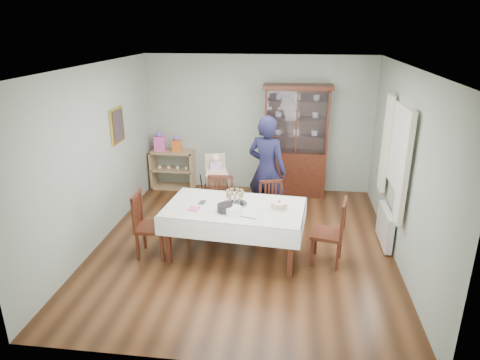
% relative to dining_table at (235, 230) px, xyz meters
% --- Properties ---
extents(floor, '(5.00, 5.00, 0.00)m').
position_rel_dining_table_xyz_m(floor, '(0.10, 0.27, -0.38)').
color(floor, '#593319').
rests_on(floor, ground).
extents(room_shell, '(5.00, 5.00, 5.00)m').
position_rel_dining_table_xyz_m(room_shell, '(0.10, 0.80, 1.32)').
color(room_shell, '#9EAA99').
rests_on(room_shell, floor).
extents(dining_table, '(2.09, 1.32, 0.76)m').
position_rel_dining_table_xyz_m(dining_table, '(0.00, 0.00, 0.00)').
color(dining_table, '#4D2413').
rests_on(dining_table, floor).
extents(china_cabinet, '(1.30, 0.48, 2.18)m').
position_rel_dining_table_xyz_m(china_cabinet, '(0.85, 2.53, 0.74)').
color(china_cabinet, '#4D2413').
rests_on(china_cabinet, floor).
extents(sideboard, '(0.90, 0.38, 0.80)m').
position_rel_dining_table_xyz_m(sideboard, '(-1.65, 2.55, 0.02)').
color(sideboard, tan).
rests_on(sideboard, floor).
extents(picture_frame, '(0.04, 0.48, 0.58)m').
position_rel_dining_table_xyz_m(picture_frame, '(-2.12, 1.07, 1.27)').
color(picture_frame, gold).
rests_on(picture_frame, room_shell).
extents(window, '(0.04, 1.02, 1.22)m').
position_rel_dining_table_xyz_m(window, '(2.32, 0.57, 1.17)').
color(window, white).
rests_on(window, room_shell).
extents(curtain_left, '(0.07, 0.30, 1.55)m').
position_rel_dining_table_xyz_m(curtain_left, '(2.26, -0.05, 1.07)').
color(curtain_left, silver).
rests_on(curtain_left, room_shell).
extents(curtain_right, '(0.07, 0.30, 1.55)m').
position_rel_dining_table_xyz_m(curtain_right, '(2.26, 1.19, 1.07)').
color(curtain_right, silver).
rests_on(curtain_right, room_shell).
extents(radiator, '(0.10, 0.80, 0.55)m').
position_rel_dining_table_xyz_m(radiator, '(2.26, 0.57, -0.08)').
color(radiator, white).
rests_on(radiator, floor).
extents(chair_far_left, '(0.45, 0.45, 0.95)m').
position_rel_dining_table_xyz_m(chair_far_left, '(-0.33, 0.59, -0.10)').
color(chair_far_left, '#4D2413').
rests_on(chair_far_left, floor).
extents(chair_far_right, '(0.49, 0.49, 0.88)m').
position_rel_dining_table_xyz_m(chair_far_right, '(0.52, 0.67, -0.12)').
color(chair_far_right, '#4D2413').
rests_on(chair_far_right, floor).
extents(chair_end_left, '(0.46, 0.46, 0.97)m').
position_rel_dining_table_xyz_m(chair_end_left, '(-1.21, -0.19, -0.10)').
color(chair_end_left, '#4D2413').
rests_on(chair_end_left, floor).
extents(chair_end_right, '(0.51, 0.51, 0.97)m').
position_rel_dining_table_xyz_m(chair_end_right, '(1.36, -0.08, -0.10)').
color(chair_end_right, '#4D2413').
rests_on(chair_end_right, floor).
extents(woman, '(0.80, 0.67, 1.87)m').
position_rel_dining_table_xyz_m(woman, '(0.38, 1.16, 0.55)').
color(woman, black).
rests_on(woman, floor).
extents(high_chair, '(0.60, 0.60, 1.11)m').
position_rel_dining_table_xyz_m(high_chair, '(-0.53, 1.43, 0.05)').
color(high_chair, black).
rests_on(high_chair, floor).
extents(champagne_tray, '(0.36, 0.36, 0.22)m').
position_rel_dining_table_xyz_m(champagne_tray, '(-0.01, 0.07, 0.45)').
color(champagne_tray, silver).
rests_on(champagne_tray, dining_table).
extents(birthday_cake, '(0.26, 0.26, 0.18)m').
position_rel_dining_table_xyz_m(birthday_cake, '(0.64, 0.01, 0.42)').
color(birthday_cake, white).
rests_on(birthday_cake, dining_table).
extents(plate_stack_dark, '(0.24, 0.24, 0.11)m').
position_rel_dining_table_xyz_m(plate_stack_dark, '(-0.11, -0.19, 0.43)').
color(plate_stack_dark, black).
rests_on(plate_stack_dark, dining_table).
extents(plate_stack_white, '(0.25, 0.25, 0.10)m').
position_rel_dining_table_xyz_m(plate_stack_white, '(0.02, -0.25, 0.42)').
color(plate_stack_white, white).
rests_on(plate_stack_white, dining_table).
extents(napkin_stack, '(0.15, 0.15, 0.02)m').
position_rel_dining_table_xyz_m(napkin_stack, '(-0.56, -0.17, 0.39)').
color(napkin_stack, '#E052A4').
rests_on(napkin_stack, dining_table).
extents(cutlery, '(0.13, 0.18, 0.01)m').
position_rel_dining_table_xyz_m(cutlery, '(-0.53, 0.07, 0.38)').
color(cutlery, silver).
rests_on(cutlery, dining_table).
extents(cake_knife, '(0.25, 0.09, 0.01)m').
position_rel_dining_table_xyz_m(cake_knife, '(0.22, -0.36, 0.38)').
color(cake_knife, silver).
rests_on(cake_knife, dining_table).
extents(gift_bag_pink, '(0.24, 0.18, 0.40)m').
position_rel_dining_table_xyz_m(gift_bag_pink, '(-1.89, 2.53, 0.59)').
color(gift_bag_pink, '#E052A4').
rests_on(gift_bag_pink, sideboard).
extents(gift_bag_orange, '(0.18, 0.13, 0.33)m').
position_rel_dining_table_xyz_m(gift_bag_orange, '(-1.53, 2.53, 0.56)').
color(gift_bag_orange, orange).
rests_on(gift_bag_orange, sideboard).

